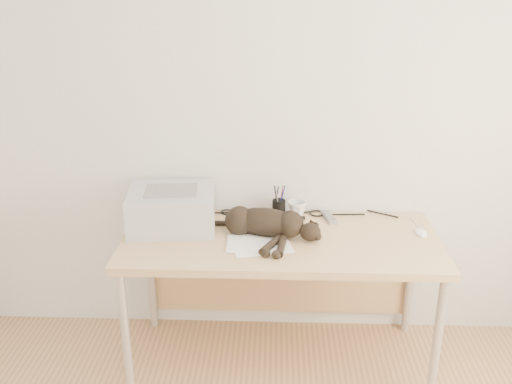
{
  "coord_description": "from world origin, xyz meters",
  "views": [
    {
      "loc": [
        -0.03,
        -1.22,
        1.99
      ],
      "look_at": [
        -0.12,
        1.34,
        1.01
      ],
      "focal_mm": 40.0,
      "sensor_mm": 36.0,
      "label": 1
    }
  ],
  "objects_px": {
    "pen_cup": "(279,208)",
    "printer": "(172,209)",
    "cat": "(262,223)",
    "desk": "(280,254)",
    "mug": "(297,210)",
    "mouse": "(421,231)"
  },
  "relations": [
    {
      "from": "pen_cup",
      "to": "printer",
      "type": "bearing_deg",
      "value": -165.43
    },
    {
      "from": "printer",
      "to": "cat",
      "type": "bearing_deg",
      "value": -11.31
    },
    {
      "from": "desk",
      "to": "pen_cup",
      "type": "bearing_deg",
      "value": 93.33
    },
    {
      "from": "printer",
      "to": "pen_cup",
      "type": "bearing_deg",
      "value": 14.57
    },
    {
      "from": "pen_cup",
      "to": "mug",
      "type": "bearing_deg",
      "value": -3.5
    },
    {
      "from": "mouse",
      "to": "printer",
      "type": "bearing_deg",
      "value": 172.67
    },
    {
      "from": "desk",
      "to": "printer",
      "type": "distance_m",
      "value": 0.62
    },
    {
      "from": "desk",
      "to": "pen_cup",
      "type": "height_order",
      "value": "pen_cup"
    },
    {
      "from": "desk",
      "to": "mouse",
      "type": "distance_m",
      "value": 0.74
    },
    {
      "from": "desk",
      "to": "mouse",
      "type": "height_order",
      "value": "mouse"
    },
    {
      "from": "printer",
      "to": "mouse",
      "type": "relative_size",
      "value": 4.72
    },
    {
      "from": "printer",
      "to": "pen_cup",
      "type": "distance_m",
      "value": 0.58
    },
    {
      "from": "printer",
      "to": "mouse",
      "type": "distance_m",
      "value": 1.29
    },
    {
      "from": "desk",
      "to": "printer",
      "type": "bearing_deg",
      "value": 176.35
    },
    {
      "from": "printer",
      "to": "cat",
      "type": "xyz_separation_m",
      "value": [
        0.48,
        -0.1,
        -0.03
      ]
    },
    {
      "from": "desk",
      "to": "mouse",
      "type": "xyz_separation_m",
      "value": [
        0.72,
        -0.01,
        0.15
      ]
    },
    {
      "from": "cat",
      "to": "mouse",
      "type": "height_order",
      "value": "cat"
    },
    {
      "from": "printer",
      "to": "mug",
      "type": "relative_size",
      "value": 4.74
    },
    {
      "from": "cat",
      "to": "pen_cup",
      "type": "xyz_separation_m",
      "value": [
        0.08,
        0.24,
        -0.02
      ]
    },
    {
      "from": "cat",
      "to": "pen_cup",
      "type": "relative_size",
      "value": 3.56
    },
    {
      "from": "cat",
      "to": "pen_cup",
      "type": "height_order",
      "value": "pen_cup"
    },
    {
      "from": "mouse",
      "to": "desk",
      "type": "bearing_deg",
      "value": 173.89
    }
  ]
}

